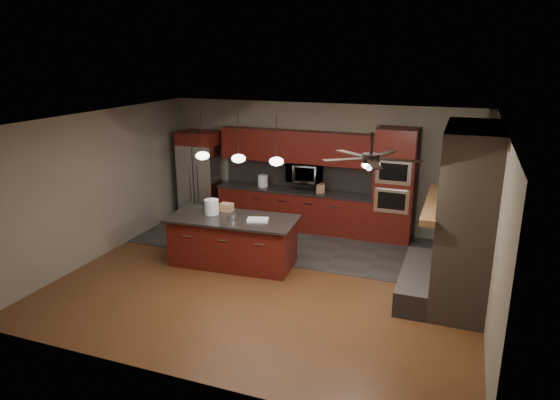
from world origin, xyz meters
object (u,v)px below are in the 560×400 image
at_px(kitchen_island, 233,241).
at_px(white_bucket, 212,207).
at_px(oven_tower, 394,186).
at_px(microwave, 304,172).
at_px(counter_bucket, 263,181).
at_px(counter_box, 321,188).
at_px(paint_tray, 258,220).
at_px(refrigerator, 201,175).
at_px(cardboard_box, 226,207).
at_px(paint_can, 232,217).

relative_size(kitchen_island, white_bucket, 8.68).
distance_m(oven_tower, white_bucket, 3.80).
distance_m(microwave, counter_bucket, 1.01).
bearing_deg(counter_box, paint_tray, -117.60).
xyz_separation_m(oven_tower, refrigerator, (-4.51, -0.07, -0.14)).
bearing_deg(white_bucket, paint_tray, -3.73).
bearing_deg(paint_tray, counter_box, 60.23).
xyz_separation_m(microwave, counter_box, (0.40, -0.10, -0.30)).
xyz_separation_m(microwave, kitchen_island, (-0.62, -2.39, -0.84)).
bearing_deg(refrigerator, paint_tray, -43.09).
xyz_separation_m(kitchen_island, paint_tray, (0.51, -0.01, 0.47)).
bearing_deg(counter_box, counter_bucket, 162.88).
height_order(refrigerator, counter_bucket, refrigerator).
bearing_deg(cardboard_box, counter_box, 59.41).
relative_size(microwave, counter_bucket, 2.80).
distance_m(refrigerator, counter_bucket, 1.56).
height_order(oven_tower, refrigerator, oven_tower).
height_order(microwave, cardboard_box, microwave).
relative_size(oven_tower, white_bucket, 8.43).
relative_size(kitchen_island, paint_can, 14.38).
distance_m(kitchen_island, paint_tray, 0.70).
distance_m(white_bucket, paint_tray, 0.97).
xyz_separation_m(refrigerator, counter_box, (2.93, 0.03, -0.05)).
bearing_deg(refrigerator, white_bucket, -56.44).
bearing_deg(counter_box, white_bucket, -138.44).
bearing_deg(counter_bucket, counter_box, -2.08).
xyz_separation_m(microwave, white_bucket, (-1.07, -2.33, -0.24)).
bearing_deg(cardboard_box, paint_can, -50.76).
bearing_deg(refrigerator, cardboard_box, -49.85).
relative_size(microwave, counter_box, 3.72).
bearing_deg(oven_tower, white_bucket, -143.20).
relative_size(cardboard_box, counter_box, 1.22).
bearing_deg(microwave, refrigerator, -177.03).
bearing_deg(oven_tower, paint_can, -136.12).
bearing_deg(paint_tray, refrigerator, 119.70).
relative_size(paint_can, counter_box, 0.87).
bearing_deg(counter_bucket, paint_tray, -69.69).
bearing_deg(kitchen_island, oven_tower, 38.29).
relative_size(refrigerator, paint_tray, 5.58).
distance_m(microwave, refrigerator, 2.55).
height_order(counter_bucket, counter_box, counter_bucket).
height_order(oven_tower, paint_can, oven_tower).
bearing_deg(paint_tray, counter_bucket, 93.09).
relative_size(cardboard_box, counter_bucket, 0.91).
bearing_deg(counter_bucket, cardboard_box, -87.64).
distance_m(oven_tower, paint_tray, 3.14).
height_order(paint_tray, cardboard_box, cardboard_box).
height_order(microwave, white_bucket, microwave).
relative_size(microwave, paint_tray, 1.95).
bearing_deg(oven_tower, microwave, 178.34).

